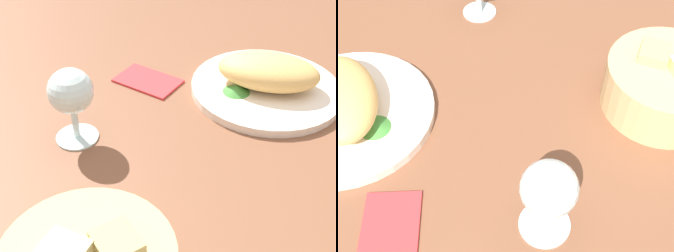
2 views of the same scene
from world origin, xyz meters
The scene contains 6 objects.
ground_plane centered at (0.00, 0.00, -1.00)cm, with size 140.00×140.00×2.00cm, color brown.
plate centered at (-14.69, -13.88, 0.70)cm, with size 25.41×25.41×1.40cm, color white.
omelette centered at (-14.69, -13.88, 4.14)cm, with size 16.86×10.08×5.47cm, color #E4B261.
lettuce_garnish centered at (-8.98, -13.41, 2.02)cm, with size 4.56×4.56×1.25cm, color #3E8935.
wine_glass_near centered at (17.92, -10.57, 7.65)cm, with size 6.59×6.59×11.65cm.
folded_napkin centered at (3.79, -22.83, 0.40)cm, with size 11.00×7.00×0.80cm, color red.
Camera 1 is at (20.29, 45.17, 43.73)cm, focal length 49.49 mm.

